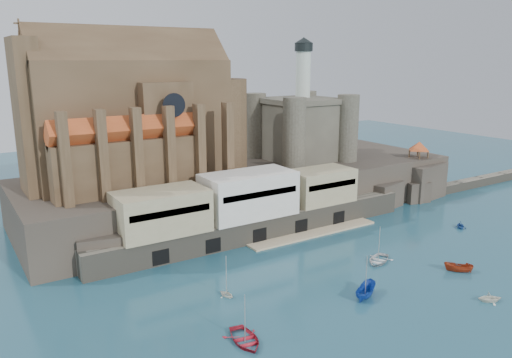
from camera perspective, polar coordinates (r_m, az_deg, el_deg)
The scene contains 15 objects.
ground at distance 88.02m, azimuth 13.10°, elevation -9.70°, with size 300.00×300.00×0.00m, color navy.
promontory at distance 115.47m, azimuth -0.89°, elevation -1.14°, with size 100.00×36.00×10.00m.
quay at distance 96.76m, azimuth -0.82°, elevation -3.36°, with size 70.00×12.00×13.05m.
church at distance 104.16m, azimuth -13.00°, elevation 6.55°, with size 47.00×25.93×30.51m.
castle_keep at distance 123.42m, azimuth 5.13°, elevation 6.11°, with size 21.20×21.20×29.30m.
rock_outcrop at distance 133.23m, azimuth 17.93°, elevation -0.21°, with size 14.50×10.50×8.70m.
pavilion at distance 131.63m, azimuth 18.15°, elevation 3.49°, with size 6.40×6.40×5.40m.
breakwater at distance 152.12m, azimuth 24.13°, elevation -0.64°, with size 40.00×3.00×2.40m, color #6B6556.
boat_0 at distance 65.21m, azimuth -1.27°, elevation -18.12°, with size 4.66×1.35×6.53m, color #B21B2C.
boat_1 at distance 81.82m, azimuth 25.11°, elevation -12.55°, with size 2.99×1.83×3.46m, color silver.
boat_2 at distance 77.53m, azimuth 12.35°, elevation -12.98°, with size 2.12×2.17×5.63m, color #143B9D.
boat_4 at distance 76.01m, azimuth -3.38°, elevation -13.24°, with size 2.38×1.45×2.76m, color white.
boat_5 at distance 90.32m, azimuth 22.10°, elevation -9.77°, with size 1.77×1.81×4.70m, color #973114.
boat_6 at distance 90.17m, azimuth 13.77°, elevation -9.16°, with size 4.47×1.30×6.25m, color silver.
boat_7 at distance 112.64m, azimuth 22.30°, elevation -5.18°, with size 2.81×1.71×3.25m, color #244D97.
Camera 1 is at (-59.08, -55.52, 34.27)m, focal length 35.00 mm.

